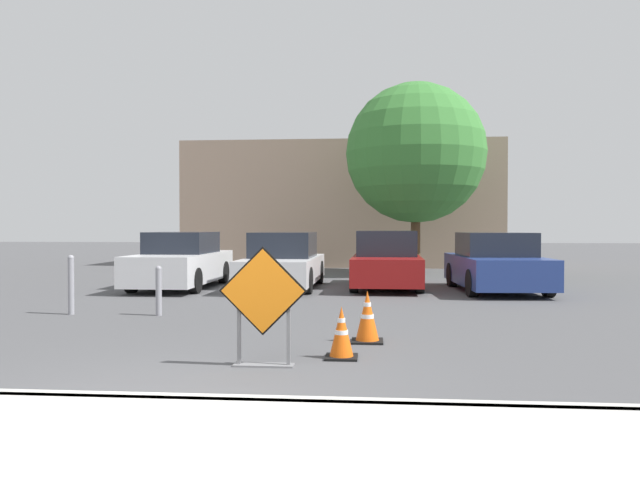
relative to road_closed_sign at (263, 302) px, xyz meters
The scene contains 14 objects.
ground_plane 8.26m from the road_closed_sign, 93.94° to the left, with size 96.00×96.00×0.00m, color #4C4C4F.
sidewalk_strip 3.05m from the road_closed_sign, 100.95° to the right, with size 23.45×2.25×0.14m.
curb_lip 2.00m from the road_closed_sign, 107.48° to the right, with size 23.45×0.20×0.14m.
road_closed_sign is the anchor object (origin of this frame).
traffic_cone_nearest 1.12m from the road_closed_sign, 31.78° to the left, with size 0.40×0.40×0.64m.
traffic_cone_second 2.06m from the road_closed_sign, 54.29° to the left, with size 0.44×0.44×0.72m.
parked_car_nearest 9.84m from the road_closed_sign, 112.88° to the left, with size 1.80×4.49×1.47m.
parked_car_second 9.23m from the road_closed_sign, 96.92° to the left, with size 1.87×4.45×1.47m.
parked_car_third 9.63m from the road_closed_sign, 80.43° to the left, with size 1.85×4.26×1.51m.
parked_car_fourth 9.80m from the road_closed_sign, 63.88° to the left, with size 2.14×4.14×1.47m.
bollard_nearest 4.74m from the road_closed_sign, 123.76° to the left, with size 0.12×0.12×0.91m.
bollard_second 5.82m from the road_closed_sign, 137.46° to the left, with size 0.12×0.12×1.10m.
building_facade_backdrop 19.76m from the road_closed_sign, 90.17° to the left, with size 12.80×5.00×5.04m.
street_tree_behind_lot 14.72m from the road_closed_sign, 79.29° to the left, with size 4.69×4.69×6.44m.
Camera 1 is at (1.84, -5.27, 1.62)m, focal length 35.00 mm.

